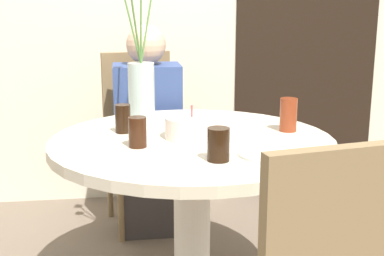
% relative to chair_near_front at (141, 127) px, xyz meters
% --- Properties ---
extents(doorway_panel, '(0.90, 0.01, 2.05)m').
position_rel_chair_near_front_xyz_m(doorway_panel, '(1.05, 0.37, 0.49)').
color(doorway_panel, black).
rests_on(doorway_panel, ground_plane).
extents(dining_table, '(1.09, 1.09, 0.70)m').
position_rel_chair_near_front_xyz_m(dining_table, '(0.16, -0.89, 0.02)').
color(dining_table, beige).
rests_on(dining_table, ground_plane).
extents(chair_near_front, '(0.46, 0.46, 0.94)m').
position_rel_chair_near_front_xyz_m(chair_near_front, '(0.00, 0.00, 0.00)').
color(chair_near_front, beige).
rests_on(chair_near_front, ground_plane).
extents(birthday_cake, '(0.21, 0.21, 0.13)m').
position_rel_chair_near_front_xyz_m(birthday_cake, '(0.16, -0.89, 0.21)').
color(birthday_cake, white).
rests_on(birthday_cake, dining_table).
extents(flower_vase, '(0.21, 0.24, 0.74)m').
position_rel_chair_near_front_xyz_m(flower_vase, '(-0.02, -0.59, 0.38)').
color(flower_vase, '#B2C6C1').
rests_on(flower_vase, dining_table).
extents(side_plate, '(0.22, 0.22, 0.01)m').
position_rel_chair_near_front_xyz_m(side_plate, '(0.39, -1.16, 0.17)').
color(side_plate, white).
rests_on(side_plate, dining_table).
extents(drink_glass_0, '(0.07, 0.07, 0.11)m').
position_rel_chair_near_front_xyz_m(drink_glass_0, '(0.21, -1.19, 0.22)').
color(drink_glass_0, black).
rests_on(drink_glass_0, dining_table).
extents(drink_glass_1, '(0.06, 0.06, 0.11)m').
position_rel_chair_near_front_xyz_m(drink_glass_1, '(-0.10, -0.77, 0.22)').
color(drink_glass_1, black).
rests_on(drink_glass_1, dining_table).
extents(drink_glass_2, '(0.07, 0.07, 0.13)m').
position_rel_chair_near_front_xyz_m(drink_glass_2, '(0.56, -0.83, 0.23)').
color(drink_glass_2, maroon).
rests_on(drink_glass_2, dining_table).
extents(drink_glass_3, '(0.07, 0.07, 0.11)m').
position_rel_chair_near_front_xyz_m(drink_glass_3, '(-0.05, -0.99, 0.22)').
color(drink_glass_3, '#33190C').
rests_on(drink_glass_3, dining_table).
extents(person_woman, '(0.34, 0.24, 1.10)m').
position_rel_chair_near_front_xyz_m(person_woman, '(0.03, -0.16, -0.02)').
color(person_woman, '#383333').
rests_on(person_woman, ground_plane).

